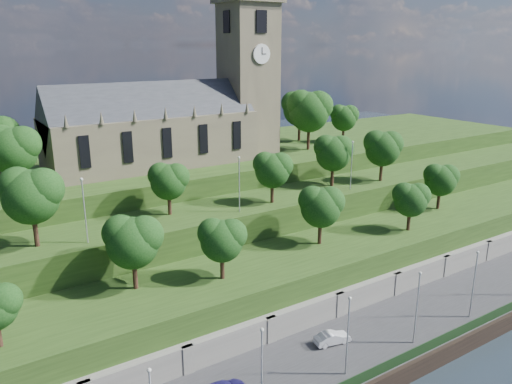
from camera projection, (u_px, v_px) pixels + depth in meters
promenade at (336, 358)px, 53.68m from camera, size 160.00×12.00×2.00m
fence at (374, 372)px, 48.88m from camera, size 160.00×0.10×1.20m
retaining_wall at (302, 321)px, 58.06m from camera, size 160.00×2.10×5.00m
embankment_lower at (273, 289)px, 62.49m from camera, size 160.00×12.00×8.00m
embankment_upper at (229, 246)px, 70.78m from camera, size 160.00×10.00×12.00m
hilltop at (169, 199)px, 87.26m from camera, size 160.00×32.00×15.00m
church at (179, 115)px, 80.18m from camera, size 38.60×12.35×27.60m
trees_lower at (289, 216)px, 61.57m from camera, size 69.37×9.15×8.36m
trees_upper at (250, 165)px, 68.40m from camera, size 58.98×8.13×8.99m
trees_hilltop at (179, 123)px, 78.67m from camera, size 74.71×16.24×10.81m
lamp_posts_promenade at (348, 331)px, 48.15m from camera, size 60.36×0.36×8.54m
lamp_posts_upper at (239, 180)px, 65.43m from camera, size 40.36×0.36×7.55m
car_middle at (332, 338)px, 54.43m from camera, size 4.30×2.18×1.35m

